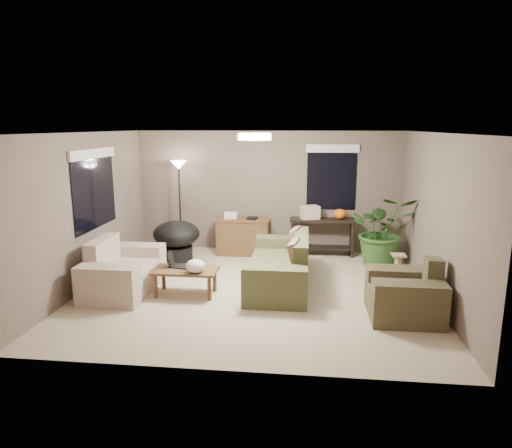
# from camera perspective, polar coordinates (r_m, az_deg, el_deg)

# --- Properties ---
(room_shell) EXTENTS (5.50, 5.50, 5.50)m
(room_shell) POSITION_cam_1_polar(r_m,az_deg,el_deg) (7.11, -0.18, 1.24)
(room_shell) COLOR #BDAF8C
(room_shell) RESTS_ON ground
(main_sofa) EXTENTS (0.95, 2.20, 0.85)m
(main_sofa) POSITION_cam_1_polar(r_m,az_deg,el_deg) (7.59, 3.21, -5.53)
(main_sofa) COLOR #47492C
(main_sofa) RESTS_ON ground
(throw_pillows) EXTENTS (0.31, 1.38, 0.47)m
(throw_pillows) POSITION_cam_1_polar(r_m,az_deg,el_deg) (7.48, 5.19, -2.99)
(throw_pillows) COLOR #8C7251
(throw_pillows) RESTS_ON main_sofa
(loveseat) EXTENTS (0.90, 1.60, 0.85)m
(loveseat) POSITION_cam_1_polar(r_m,az_deg,el_deg) (7.65, -16.40, -5.84)
(loveseat) COLOR beige
(loveseat) RESTS_ON ground
(armchair) EXTENTS (0.95, 1.00, 0.85)m
(armchair) POSITION_cam_1_polar(r_m,az_deg,el_deg) (6.70, 18.15, -8.55)
(armchair) COLOR brown
(armchair) RESTS_ON ground
(coffee_table) EXTENTS (1.00, 0.55, 0.42)m
(coffee_table) POSITION_cam_1_polar(r_m,az_deg,el_deg) (7.23, -8.82, -6.05)
(coffee_table) COLOR brown
(coffee_table) RESTS_ON ground
(laptop) EXTENTS (0.38, 0.29, 0.24)m
(laptop) POSITION_cam_1_polar(r_m,az_deg,el_deg) (7.32, -9.92, -4.83)
(laptop) COLOR black
(laptop) RESTS_ON coffee_table
(plastic_bag) EXTENTS (0.31, 0.29, 0.20)m
(plastic_bag) POSITION_cam_1_polar(r_m,az_deg,el_deg) (6.99, -7.59, -5.24)
(plastic_bag) COLOR white
(plastic_bag) RESTS_ON coffee_table
(desk) EXTENTS (1.10, 0.50, 0.75)m
(desk) POSITION_cam_1_polar(r_m,az_deg,el_deg) (9.37, -1.64, -1.54)
(desk) COLOR brown
(desk) RESTS_ON ground
(desk_papers) EXTENTS (0.69, 0.28, 0.12)m
(desk_papers) POSITION_cam_1_polar(r_m,az_deg,el_deg) (9.29, -2.62, 1.01)
(desk_papers) COLOR silver
(desk_papers) RESTS_ON desk
(console_table) EXTENTS (1.30, 0.40, 0.75)m
(console_table) POSITION_cam_1_polar(r_m,az_deg,el_deg) (9.41, 8.22, -1.23)
(console_table) COLOR black
(console_table) RESTS_ON ground
(pumpkin) EXTENTS (0.33, 0.33, 0.21)m
(pumpkin) POSITION_cam_1_polar(r_m,az_deg,el_deg) (9.34, 10.45, 1.23)
(pumpkin) COLOR orange
(pumpkin) RESTS_ON console_table
(cardboard_box) EXTENTS (0.42, 0.36, 0.26)m
(cardboard_box) POSITION_cam_1_polar(r_m,az_deg,el_deg) (9.31, 6.77, 1.47)
(cardboard_box) COLOR beige
(cardboard_box) RESTS_ON console_table
(papasan_chair) EXTENTS (1.07, 1.07, 0.80)m
(papasan_chair) POSITION_cam_1_polar(r_m,az_deg,el_deg) (8.99, -9.90, -1.73)
(papasan_chair) COLOR black
(papasan_chair) RESTS_ON ground
(floor_lamp) EXTENTS (0.32, 0.32, 1.91)m
(floor_lamp) POSITION_cam_1_polar(r_m,az_deg,el_deg) (9.43, -9.61, 5.92)
(floor_lamp) COLOR black
(floor_lamp) RESTS_ON ground
(ceiling_fixture) EXTENTS (0.50, 0.50, 0.10)m
(ceiling_fixture) POSITION_cam_1_polar(r_m,az_deg,el_deg) (6.98, -0.19, 10.87)
(ceiling_fixture) COLOR white
(ceiling_fixture) RESTS_ON room_shell
(houseplant) EXTENTS (1.21, 1.35, 1.05)m
(houseplant) POSITION_cam_1_polar(r_m,az_deg,el_deg) (8.93, 15.56, -1.70)
(houseplant) COLOR #2D5923
(houseplant) RESTS_ON ground
(cat_scratching_post) EXTENTS (0.32, 0.32, 0.50)m
(cat_scratching_post) POSITION_cam_1_polar(r_m,az_deg,el_deg) (8.06, 17.31, -5.59)
(cat_scratching_post) COLOR tan
(cat_scratching_post) RESTS_ON ground
(window_left) EXTENTS (0.05, 1.56, 1.33)m
(window_left) POSITION_cam_1_polar(r_m,az_deg,el_deg) (8.09, -19.60, 5.69)
(window_left) COLOR black
(window_left) RESTS_ON room_shell
(window_back) EXTENTS (1.06, 0.05, 1.33)m
(window_back) POSITION_cam_1_polar(r_m,az_deg,el_deg) (9.46, 9.47, 7.10)
(window_back) COLOR black
(window_back) RESTS_ON room_shell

